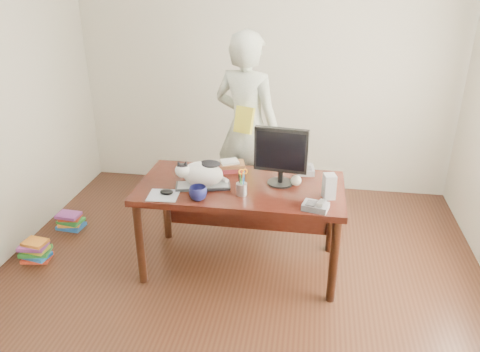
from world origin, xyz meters
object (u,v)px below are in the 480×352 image
at_px(monitor, 281,154).
at_px(speaker, 329,186).
at_px(desk, 243,197).
at_px(baseball, 296,180).
at_px(mouse, 167,192).
at_px(book_pile_b, 70,221).
at_px(coffee_mug, 198,193).
at_px(book_stack, 231,166).
at_px(book_pile_a, 36,251).
at_px(pen_cup, 242,187).
at_px(phone, 316,206).
at_px(person, 247,129).
at_px(calculator, 306,170).
at_px(cat, 201,173).
at_px(keyboard, 203,186).

relative_size(monitor, speaker, 2.50).
distance_m(desk, baseball, 0.46).
relative_size(mouse, book_pile_b, 0.41).
height_order(desk, speaker, speaker).
distance_m(coffee_mug, baseball, 0.78).
height_order(book_stack, book_pile_a, book_stack).
xyz_separation_m(pen_cup, book_stack, (-0.16, 0.44, -0.02)).
distance_m(phone, person, 1.38).
relative_size(mouse, speaker, 0.57).
xyz_separation_m(desk, speaker, (0.67, -0.19, 0.24)).
bearing_deg(phone, book_stack, 154.18).
bearing_deg(calculator, cat, -159.25).
distance_m(desk, book_pile_b, 1.82).
bearing_deg(mouse, book_stack, 48.86).
bearing_deg(baseball, coffee_mug, -152.86).
height_order(keyboard, book_pile_b, keyboard).
bearing_deg(book_stack, speaker, -44.21).
distance_m(keyboard, book_pile_a, 1.62).
bearing_deg(book_stack, phone, -57.79).
height_order(speaker, baseball, speaker).
bearing_deg(book_stack, calculator, -13.99).
xyz_separation_m(desk, person, (-0.09, 0.82, 0.31)).
distance_m(coffee_mug, book_stack, 0.59).
relative_size(calculator, book_pile_b, 0.75).
relative_size(monitor, baseball, 5.54).
height_order(mouse, phone, phone).
distance_m(keyboard, speaker, 0.96).
xyz_separation_m(cat, person, (0.21, 0.98, 0.04)).
xyz_separation_m(monitor, person, (-0.38, 0.84, -0.10)).
relative_size(keyboard, phone, 2.21).
distance_m(desk, monitor, 0.51).
height_order(mouse, coffee_mug, coffee_mug).
distance_m(cat, baseball, 0.74).
relative_size(baseball, book_pile_a, 0.31).
relative_size(cat, mouse, 3.84).
distance_m(person, book_pile_a, 2.16).
bearing_deg(baseball, calculator, 75.79).
height_order(desk, book_stack, book_stack).
bearing_deg(coffee_mug, mouse, 171.06).
distance_m(desk, book_pile_a, 1.85).
xyz_separation_m(calculator, person, (-0.58, 0.57, 0.14)).
bearing_deg(book_pile_b, pen_cup, -16.28).
height_order(coffee_mug, phone, coffee_mug).
distance_m(pen_cup, book_pile_a, 1.92).
bearing_deg(cat, desk, 16.24).
height_order(pen_cup, coffee_mug, pen_cup).
distance_m(pen_cup, coffee_mug, 0.33).
bearing_deg(book_pile_a, book_pile_b, 86.87).
xyz_separation_m(cat, baseball, (0.72, 0.15, -0.08)).
bearing_deg(cat, phone, -26.98).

